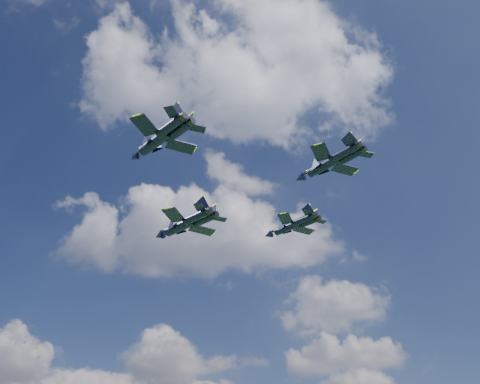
% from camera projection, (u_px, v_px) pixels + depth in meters
% --- Properties ---
extents(jet_lead, '(16.68, 13.95, 4.22)m').
position_uv_depth(jet_lead, '(179.00, 227.00, 94.89)').
color(jet_lead, black).
extents(jet_left, '(13.85, 12.69, 3.62)m').
position_uv_depth(jet_left, '(154.00, 143.00, 71.95)').
color(jet_left, black).
extents(jet_right, '(13.08, 11.21, 3.33)m').
position_uv_depth(jet_right, '(286.00, 228.00, 94.74)').
color(jet_right, black).
extents(jet_slot, '(12.58, 11.73, 3.31)m').
position_uv_depth(jet_slot, '(322.00, 167.00, 74.87)').
color(jet_slot, black).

